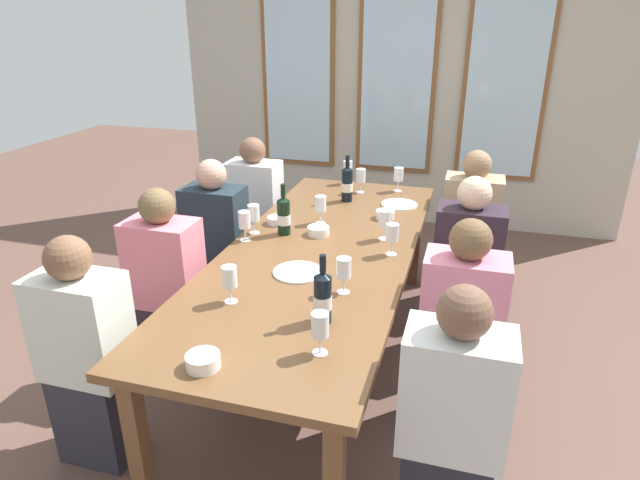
% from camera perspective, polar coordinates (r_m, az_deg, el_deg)
% --- Properties ---
extents(ground_plane, '(12.00, 12.00, 0.00)m').
position_cam_1_polar(ground_plane, '(3.33, -0.04, -12.68)').
color(ground_plane, brown).
extents(back_wall_with_windows, '(4.20, 0.10, 2.90)m').
position_cam_1_polar(back_wall_with_windows, '(5.25, 8.17, 17.32)').
color(back_wall_with_windows, '#B7B2A0').
rests_on(back_wall_with_windows, ground).
extents(dining_table, '(1.00, 2.60, 0.74)m').
position_cam_1_polar(dining_table, '(2.99, -0.05, -2.06)').
color(dining_table, brown).
rests_on(dining_table, ground).
extents(white_plate_0, '(0.25, 0.25, 0.01)m').
position_cam_1_polar(white_plate_0, '(2.69, -2.31, -3.40)').
color(white_plate_0, white).
rests_on(white_plate_0, dining_table).
extents(white_plate_1, '(0.24, 0.24, 0.01)m').
position_cam_1_polar(white_plate_1, '(3.68, 8.35, 3.72)').
color(white_plate_1, white).
rests_on(white_plate_1, dining_table).
extents(wine_bottle_0, '(0.08, 0.08, 0.30)m').
position_cam_1_polar(wine_bottle_0, '(2.24, 0.28, -6.03)').
color(wine_bottle_0, black).
rests_on(wine_bottle_0, dining_table).
extents(wine_bottle_1, '(0.08, 0.08, 0.30)m').
position_cam_1_polar(wine_bottle_1, '(3.13, -3.84, 2.59)').
color(wine_bottle_1, black).
rests_on(wine_bottle_1, dining_table).
extents(wine_bottle_2, '(0.08, 0.08, 0.32)m').
position_cam_1_polar(wine_bottle_2, '(3.70, 2.87, 5.94)').
color(wine_bottle_2, black).
rests_on(wine_bottle_2, dining_table).
extents(tasting_bowl_0, '(0.13, 0.13, 0.05)m').
position_cam_1_polar(tasting_bowl_0, '(2.06, -12.21, -12.34)').
color(tasting_bowl_0, white).
rests_on(tasting_bowl_0, dining_table).
extents(tasting_bowl_1, '(0.13, 0.13, 0.05)m').
position_cam_1_polar(tasting_bowl_1, '(3.15, -0.17, 0.98)').
color(tasting_bowl_1, white).
rests_on(tasting_bowl_1, dining_table).
extents(tasting_bowl_2, '(0.12, 0.12, 0.04)m').
position_cam_1_polar(tasting_bowl_2, '(3.32, -4.59, 2.09)').
color(tasting_bowl_2, white).
rests_on(tasting_bowl_2, dining_table).
extents(tasting_bowl_3, '(0.12, 0.12, 0.05)m').
position_cam_1_polar(tasting_bowl_3, '(3.42, 6.86, 2.68)').
color(tasting_bowl_3, white).
rests_on(tasting_bowl_3, dining_table).
extents(wine_glass_0, '(0.07, 0.07, 0.17)m').
position_cam_1_polar(wine_glass_0, '(3.29, 0.06, 3.69)').
color(wine_glass_0, white).
rests_on(wine_glass_0, dining_table).
extents(wine_glass_1, '(0.07, 0.07, 0.17)m').
position_cam_1_polar(wine_glass_1, '(3.06, -7.99, 1.95)').
color(wine_glass_1, white).
rests_on(wine_glass_1, dining_table).
extents(wine_glass_2, '(0.07, 0.07, 0.17)m').
position_cam_1_polar(wine_glass_2, '(2.04, 0.00, -9.12)').
color(wine_glass_2, white).
rests_on(wine_glass_2, dining_table).
extents(wine_glass_3, '(0.07, 0.07, 0.17)m').
position_cam_1_polar(wine_glass_3, '(3.16, -7.00, 2.70)').
color(wine_glass_3, white).
rests_on(wine_glass_3, dining_table).
extents(wine_glass_4, '(0.07, 0.07, 0.17)m').
position_cam_1_polar(wine_glass_4, '(4.09, 2.94, 7.52)').
color(wine_glass_4, white).
rests_on(wine_glass_4, dining_table).
extents(wine_glass_5, '(0.07, 0.07, 0.17)m').
position_cam_1_polar(wine_glass_5, '(2.46, 2.52, -3.05)').
color(wine_glass_5, white).
rests_on(wine_glass_5, dining_table).
extents(wine_glass_6, '(0.07, 0.07, 0.17)m').
position_cam_1_polar(wine_glass_6, '(3.88, 4.31, 6.72)').
color(wine_glass_6, white).
rests_on(wine_glass_6, dining_table).
extents(wine_glass_7, '(0.07, 0.07, 0.17)m').
position_cam_1_polar(wine_glass_7, '(3.94, 8.27, 6.80)').
color(wine_glass_7, white).
rests_on(wine_glass_7, dining_table).
extents(wine_glass_8, '(0.07, 0.07, 0.17)m').
position_cam_1_polar(wine_glass_8, '(2.42, -9.51, -4.02)').
color(wine_glass_8, white).
rests_on(wine_glass_8, dining_table).
extents(wine_glass_9, '(0.07, 0.07, 0.17)m').
position_cam_1_polar(wine_glass_9, '(3.07, 6.82, 2.10)').
color(wine_glass_9, white).
rests_on(wine_glass_9, dining_table).
extents(wine_glass_10, '(0.07, 0.07, 0.17)m').
position_cam_1_polar(wine_glass_10, '(2.87, 7.62, 0.69)').
color(wine_glass_10, white).
rests_on(wine_glass_10, dining_table).
extents(seated_person_0, '(0.38, 0.24, 1.11)m').
position_cam_1_polar(seated_person_0, '(4.13, -6.79, 2.73)').
color(seated_person_0, '#2E3931').
rests_on(seated_person_0, ground).
extents(seated_person_1, '(0.38, 0.24, 1.11)m').
position_cam_1_polar(seated_person_1, '(3.87, 15.41, 0.65)').
color(seated_person_1, '#2C2234').
rests_on(seated_person_1, ground).
extents(seated_person_2, '(0.38, 0.24, 1.11)m').
position_cam_1_polar(seated_person_2, '(3.10, -15.77, -5.10)').
color(seated_person_2, '#31252C').
rests_on(seated_person_2, ground).
extents(seated_person_3, '(0.38, 0.24, 1.11)m').
position_cam_1_polar(seated_person_3, '(2.69, 14.48, -9.62)').
color(seated_person_3, '#2A282F').
rests_on(seated_person_3, ground).
extents(seated_person_4, '(0.38, 0.24, 1.11)m').
position_cam_1_polar(seated_person_4, '(3.58, -10.79, -0.77)').
color(seated_person_4, '#2B2538').
rests_on(seated_person_4, ground).
extents(seated_person_5, '(0.38, 0.24, 1.11)m').
position_cam_1_polar(seated_person_5, '(3.29, 15.05, -3.36)').
color(seated_person_5, '#292B33').
rests_on(seated_person_5, ground).
extents(seated_person_6, '(0.38, 0.24, 1.11)m').
position_cam_1_polar(seated_person_6, '(2.65, -23.25, -11.41)').
color(seated_person_6, '#2E2B36').
rests_on(seated_person_6, ground).
extents(seated_person_7, '(0.38, 0.24, 1.11)m').
position_cam_1_polar(seated_person_7, '(2.16, 13.60, -18.67)').
color(seated_person_7, '#24232D').
rests_on(seated_person_7, ground).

